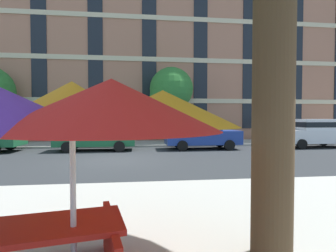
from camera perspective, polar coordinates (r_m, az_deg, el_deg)
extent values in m
plane|color=#2D3033|center=(12.01, -11.48, -7.25)|extent=(120.00, 120.00, 0.00)
cube|color=#9E998E|center=(18.74, -9.86, -3.77)|extent=(56.00, 3.60, 0.12)
cube|color=#A87056|center=(27.52, -9.09, 14.67)|extent=(40.62, 12.00, 16.00)
cube|color=beige|center=(20.84, -9.62, 5.44)|extent=(39.81, 0.08, 0.36)
cube|color=beige|center=(21.29, -9.67, 14.07)|extent=(39.81, 0.08, 0.36)
cube|color=beige|center=(22.18, -9.72, 22.18)|extent=(39.81, 0.08, 0.36)
cube|color=black|center=(22.89, -25.95, 18.20)|extent=(1.10, 0.06, 14.80)
cube|color=black|center=(21.99, -15.30, 19.02)|extent=(1.10, 0.06, 14.80)
cube|color=black|center=(21.81, -4.04, 19.22)|extent=(1.10, 0.06, 14.80)
cube|color=black|center=(22.39, 6.99, 18.76)|extent=(1.10, 0.06, 14.80)
cube|color=black|center=(23.66, 17.06, 17.76)|extent=(1.10, 0.06, 14.80)
cube|color=black|center=(25.52, 25.78, 16.46)|extent=(1.10, 0.06, 14.80)
cube|color=#195933|center=(16.77, -29.20, 0.22)|extent=(0.16, 1.75, 0.36)
cylinder|color=black|center=(18.05, -30.62, -3.33)|extent=(0.68, 0.22, 0.68)
cube|color=#195933|center=(15.73, -15.16, -2.55)|extent=(4.40, 1.76, 0.80)
cube|color=#195933|center=(15.71, -15.73, 0.14)|extent=(2.30, 1.55, 0.68)
cube|color=black|center=(15.71, -15.73, 0.14)|extent=(2.32, 1.57, 0.32)
cylinder|color=black|center=(16.50, -10.01, -3.70)|extent=(0.60, 0.22, 0.60)
cylinder|color=black|center=(14.76, -10.37, -4.36)|extent=(0.60, 0.22, 0.60)
cylinder|color=black|center=(16.87, -19.33, -3.66)|extent=(0.60, 0.22, 0.60)
cylinder|color=black|center=(15.16, -20.74, -4.29)|extent=(0.60, 0.22, 0.60)
cube|color=navy|center=(16.07, 7.35, -2.41)|extent=(4.40, 1.76, 0.80)
cube|color=navy|center=(16.00, 6.84, 0.23)|extent=(2.30, 1.55, 0.68)
cube|color=black|center=(16.00, 6.84, 0.23)|extent=(2.32, 1.57, 0.32)
cylinder|color=black|center=(17.33, 11.00, -3.44)|extent=(0.60, 0.22, 0.60)
cylinder|color=black|center=(15.67, 13.00, -4.02)|extent=(0.60, 0.22, 0.60)
cylinder|color=black|center=(16.69, 2.04, -3.61)|extent=(0.60, 0.22, 0.60)
cylinder|color=black|center=(14.96, 3.11, -4.25)|extent=(0.60, 0.22, 0.60)
cube|color=silver|center=(19.15, 28.64, -1.93)|extent=(4.40, 1.76, 0.80)
cube|color=silver|center=(19.21, 29.03, 0.28)|extent=(2.30, 1.55, 0.68)
cube|color=black|center=(19.21, 29.03, 0.28)|extent=(2.32, 1.57, 0.32)
cylinder|color=black|center=(17.69, 26.68, -3.50)|extent=(0.60, 0.22, 0.60)
cylinder|color=black|center=(19.17, 23.76, -3.06)|extent=(0.60, 0.22, 0.60)
cylinder|color=black|center=(20.70, 30.27, -2.80)|extent=(0.60, 0.22, 0.60)
cylinder|color=#4C3823|center=(19.39, 0.54, 0.21)|extent=(0.42, 0.42, 2.66)
sphere|color=#2D702D|center=(19.72, 0.73, 7.92)|extent=(3.18, 3.18, 3.18)
sphere|color=#2D702D|center=(19.84, 0.93, 7.92)|extent=(2.98, 2.98, 2.98)
sphere|color=#2D702D|center=(19.50, -0.11, 6.58)|extent=(2.60, 2.60, 2.60)
cylinder|color=silver|center=(3.01, -19.63, -13.79)|extent=(0.06, 0.06, 2.19)
cone|color=orange|center=(2.84, -1.14, 3.73)|extent=(1.63, 1.63, 0.39)
cone|color=#E5668C|center=(3.63, -9.79, 3.30)|extent=(1.63, 1.63, 0.39)
cone|color=yellow|center=(3.80, -23.99, 3.11)|extent=(1.63, 1.63, 0.39)
cone|color=red|center=(2.03, -11.99, 4.43)|extent=(1.63, 1.63, 0.39)
cone|color=orange|center=(2.90, -19.83, 4.37)|extent=(1.56, 1.56, 0.47)
cube|color=red|center=(3.28, -26.58, -19.00)|extent=(1.92, 1.12, 0.06)
cube|color=red|center=(3.96, -25.03, -19.90)|extent=(1.82, 0.61, 0.05)
cube|color=red|center=(3.41, -12.05, -24.83)|extent=(0.34, 1.39, 0.74)
cylinder|color=#4C3823|center=(3.59, 21.50, 0.83)|extent=(0.51, 0.51, 3.68)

